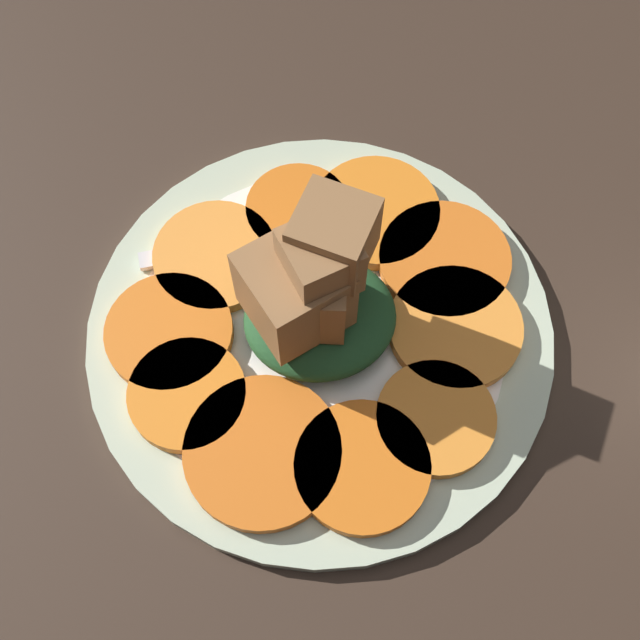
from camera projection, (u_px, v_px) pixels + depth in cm
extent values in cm
cube|color=#38281E|center=(320.00, 342.00, 48.28)|extent=(120.00, 120.00, 2.00)
cylinder|color=beige|center=(320.00, 332.00, 46.92)|extent=(27.09, 27.09, 1.00)
cylinder|color=white|center=(320.00, 331.00, 46.88)|extent=(21.67, 21.67, 1.00)
cylinder|color=orange|center=(362.00, 467.00, 42.44)|extent=(7.28, 7.28, 0.86)
cylinder|color=orange|center=(436.00, 418.00, 43.59)|extent=(6.55, 6.55, 0.86)
cylinder|color=orange|center=(455.00, 328.00, 45.89)|extent=(7.70, 7.70, 0.86)
cylinder|color=orange|center=(444.00, 260.00, 47.78)|extent=(7.88, 7.88, 0.86)
cylinder|color=orange|center=(376.00, 212.00, 49.22)|extent=(7.82, 7.82, 0.86)
cylinder|color=orange|center=(294.00, 211.00, 49.26)|extent=(6.39, 6.39, 0.86)
cylinder|color=orange|center=(215.00, 256.00, 47.89)|extent=(7.42, 7.42, 0.86)
cylinder|color=orange|center=(169.00, 332.00, 45.77)|extent=(7.32, 7.32, 0.86)
cylinder|color=orange|center=(187.00, 395.00, 44.17)|extent=(6.56, 6.56, 0.86)
cylinder|color=orange|center=(263.00, 452.00, 42.79)|extent=(8.50, 8.50, 0.86)
ellipsoid|color=#235128|center=(320.00, 317.00, 45.14)|extent=(8.65, 7.79, 2.74)
cube|color=olive|center=(306.00, 289.00, 42.03)|extent=(4.95, 4.95, 4.14)
cube|color=olive|center=(294.00, 287.00, 41.72)|extent=(6.26, 6.26, 4.80)
cube|color=olive|center=(312.00, 255.00, 39.40)|extent=(4.24, 4.24, 3.41)
cube|color=olive|center=(334.00, 237.00, 39.31)|extent=(5.13, 5.13, 3.72)
cube|color=silver|center=(232.00, 244.00, 48.51)|extent=(11.35, 1.61, 0.40)
cube|color=silver|center=(334.00, 225.00, 49.09)|extent=(1.47, 2.37, 0.40)
cube|color=silver|center=(376.00, 203.00, 49.78)|extent=(4.46, 0.51, 0.40)
cube|color=silver|center=(379.00, 212.00, 49.50)|extent=(4.46, 0.51, 0.40)
cube|color=silver|center=(382.00, 221.00, 49.22)|extent=(4.46, 0.51, 0.40)
cube|color=silver|center=(384.00, 230.00, 48.95)|extent=(4.46, 0.51, 0.40)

